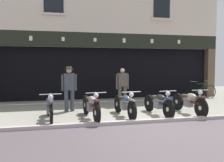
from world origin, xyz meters
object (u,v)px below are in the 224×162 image
motorcycle_center (125,104)px  motorcycle_center_right (158,103)px  motorcycle_center_left (91,106)px  salesman_left (69,87)px  advert_board_near (155,63)px  leaning_bicycle (202,92)px  advert_board_far (176,63)px  motorcycle_left (50,107)px  motorcycle_right (189,102)px  shopkeeper_center (122,85)px

motorcycle_center → motorcycle_center_right: bearing=173.8°
motorcycle_center_left → salesman_left: size_ratio=1.25×
motorcycle_center_left → advert_board_near: (4.09, 4.44, 1.38)m
advert_board_near → leaning_bicycle: 2.80m
motorcycle_center_left → advert_board_far: 7.08m
motorcycle_left → advert_board_far: (6.61, 4.34, 1.39)m
motorcycle_right → advert_board_near: advert_board_near is taller
motorcycle_left → salesman_left: salesman_left is taller
motorcycle_left → motorcycle_center_left: motorcycle_center_left is taller
motorcycle_center_left → motorcycle_center_right: size_ratio=1.09×
motorcycle_left → motorcycle_center_left: size_ratio=0.93×
motorcycle_left → shopkeeper_center: (2.90, 2.01, 0.45)m
salesman_left → shopkeeper_center: 2.34m
salesman_left → leaning_bicycle: salesman_left is taller
advert_board_near → shopkeeper_center: bearing=-136.7°
advert_board_far → motorcycle_center_right: bearing=-124.3°
motorcycle_right → leaning_bicycle: same height
motorcycle_left → motorcycle_right: bearing=174.0°
motorcycle_left → advert_board_near: advert_board_near is taller
shopkeeper_center → leaning_bicycle: shopkeeper_center is taller
leaning_bicycle → advert_board_far: bearing=25.9°
motorcycle_center → motorcycle_right: size_ratio=0.95×
motorcycle_left → advert_board_far: advert_board_far is taller
salesman_left → leaning_bicycle: 6.98m
motorcycle_right → advert_board_near: size_ratio=2.21×
motorcycle_left → motorcycle_right: size_ratio=0.95×
motorcycle_center_right → advert_board_near: bearing=-118.1°
shopkeeper_center → advert_board_near: 3.52m
motorcycle_center → advert_board_far: bearing=-138.8°
shopkeeper_center → advert_board_near: advert_board_near is taller
salesman_left → advert_board_far: bearing=-157.0°
motorcycle_center_right → advert_board_far: size_ratio=2.00×
shopkeeper_center → motorcycle_center: bearing=75.8°
advert_board_far → leaning_bicycle: bearing=-58.2°
motorcycle_left → shopkeeper_center: bearing=-150.2°
motorcycle_center_right → motorcycle_right: motorcycle_right is taller
advert_board_near → motorcycle_center: bearing=-124.1°
shopkeeper_center → motorcycle_left: bearing=33.7°
motorcycle_center_right → shopkeeper_center: shopkeeper_center is taller
advert_board_far → salesman_left: bearing=-153.2°
advert_board_near → advert_board_far: (1.25, 0.00, -0.00)m
motorcycle_right → motorcycle_center: bearing=-5.3°
salesman_left → shopkeeper_center: salesman_left is taller
shopkeeper_center → advert_board_far: advert_board_far is taller
motorcycle_center_left → advert_board_far: size_ratio=2.17×
salesman_left → advert_board_far: advert_board_far is taller
salesman_left → advert_board_near: bearing=-151.2°
motorcycle_left → motorcycle_right: 4.77m
motorcycle_center → advert_board_near: advert_board_near is taller
motorcycle_right → salesman_left: salesman_left is taller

